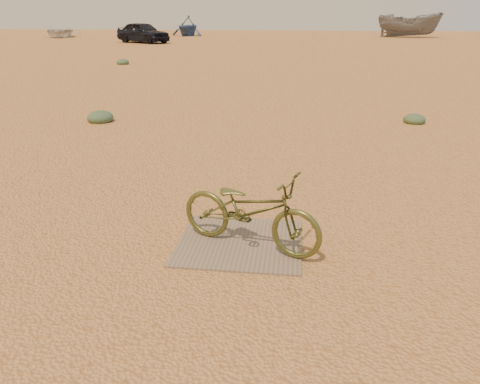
# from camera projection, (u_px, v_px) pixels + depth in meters

# --- Properties ---
(ground) EXTENTS (120.00, 120.00, 0.00)m
(ground) POSITION_uv_depth(u_px,v_px,m) (239.00, 233.00, 5.66)
(ground) COLOR tan
(ground) RESTS_ON ground
(plywood_board) EXTENTS (1.42, 1.32, 0.02)m
(plywood_board) POSITION_uv_depth(u_px,v_px,m) (240.00, 242.00, 5.41)
(plywood_board) COLOR #71644C
(plywood_board) RESTS_ON ground
(bicycle) EXTENTS (1.78, 1.14, 0.88)m
(bicycle) POSITION_uv_depth(u_px,v_px,m) (250.00, 210.00, 5.14)
(bicycle) COLOR #4E5024
(bicycle) RESTS_ON plywood_board
(car) EXTENTS (5.10, 4.06, 1.63)m
(car) POSITION_uv_depth(u_px,v_px,m) (143.00, 32.00, 37.87)
(car) COLOR black
(car) RESTS_ON ground
(boat_near_left) EXTENTS (5.31, 6.21, 1.09)m
(boat_near_left) POSITION_uv_depth(u_px,v_px,m) (59.00, 31.00, 45.80)
(boat_near_left) COLOR silver
(boat_near_left) RESTS_ON ground
(boat_far_left) EXTENTS (4.13, 4.50, 2.00)m
(boat_far_left) POSITION_uv_depth(u_px,v_px,m) (188.00, 26.00, 48.01)
(boat_far_left) COLOR #32507D
(boat_far_left) RESTS_ON ground
(boat_mid_right) EXTENTS (6.19, 3.04, 2.30)m
(boat_mid_right) POSITION_uv_depth(u_px,v_px,m) (409.00, 25.00, 45.25)
(boat_mid_right) COLOR slate
(boat_mid_right) RESTS_ON ground
(kale_a) EXTENTS (0.63, 0.63, 0.34)m
(kale_a) POSITION_uv_depth(u_px,v_px,m) (101.00, 121.00, 11.30)
(kale_a) COLOR #465E3F
(kale_a) RESTS_ON ground
(kale_b) EXTENTS (0.52, 0.52, 0.28)m
(kale_b) POSITION_uv_depth(u_px,v_px,m) (414.00, 123.00, 11.17)
(kale_b) COLOR #465E3F
(kale_b) RESTS_ON ground
(kale_c) EXTENTS (0.62, 0.62, 0.34)m
(kale_c) POSITION_uv_depth(u_px,v_px,m) (123.00, 64.00, 23.15)
(kale_c) COLOR #465E3F
(kale_c) RESTS_ON ground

